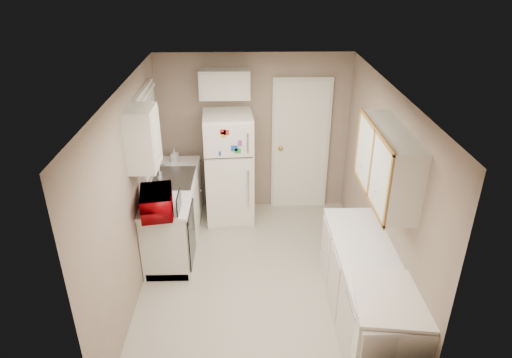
{
  "coord_description": "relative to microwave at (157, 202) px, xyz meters",
  "views": [
    {
      "loc": [
        -0.12,
        -4.47,
        3.63
      ],
      "look_at": [
        0.0,
        0.5,
        1.15
      ],
      "focal_mm": 32.0,
      "sensor_mm": 36.0,
      "label": 1
    }
  ],
  "objects": [
    {
      "name": "sink",
      "position": [
        0.05,
        0.92,
        -0.19
      ],
      "size": [
        0.54,
        0.74,
        0.16
      ],
      "primitive_type": "cube",
      "color": "gray",
      "rests_on": "left_counter"
    },
    {
      "name": "upper_cabinet_left",
      "position": [
        -0.1,
        0.09,
        0.75
      ],
      "size": [
        0.3,
        0.45,
        0.7
      ],
      "primitive_type": "cube",
      "color": "silver",
      "rests_on": "wall_left"
    },
    {
      "name": "refrigerator",
      "position": [
        0.78,
        1.38,
        -0.23
      ],
      "size": [
        0.72,
        0.7,
        1.65
      ],
      "primitive_type": "cube",
      "rotation": [
        0.0,
        0.0,
        0.07
      ],
      "color": "white",
      "rests_on": "floor"
    },
    {
      "name": "ceiling",
      "position": [
        1.15,
        -0.13,
        1.35
      ],
      "size": [
        3.8,
        3.8,
        0.0
      ],
      "primitive_type": "plane",
      "color": "white",
      "rests_on": "floor"
    },
    {
      "name": "floor",
      "position": [
        1.15,
        -0.13,
        -1.05
      ],
      "size": [
        3.8,
        3.8,
        0.0
      ],
      "primitive_type": "plane",
      "color": "beige",
      "rests_on": "ground"
    },
    {
      "name": "cabinet_over_fridge",
      "position": [
        0.75,
        1.62,
        0.95
      ],
      "size": [
        0.7,
        0.3,
        0.4
      ],
      "primitive_type": "cube",
      "color": "silver",
      "rests_on": "wall_back"
    },
    {
      "name": "wall_front",
      "position": [
        1.15,
        -2.03,
        0.15
      ],
      "size": [
        2.8,
        2.8,
        0.0
      ],
      "primitive_type": "plane",
      "color": "gray",
      "rests_on": "floor"
    },
    {
      "name": "wall_left",
      "position": [
        -0.25,
        -0.13,
        0.15
      ],
      "size": [
        3.8,
        3.8,
        0.0
      ],
      "primitive_type": "plane",
      "color": "gray",
      "rests_on": "floor"
    },
    {
      "name": "wall_right",
      "position": [
        2.55,
        -0.13,
        0.15
      ],
      "size": [
        3.8,
        3.8,
        0.0
      ],
      "primitive_type": "plane",
      "color": "gray",
      "rests_on": "floor"
    },
    {
      "name": "wall_back",
      "position": [
        1.15,
        1.77,
        0.15
      ],
      "size": [
        2.8,
        2.8,
        0.0
      ],
      "primitive_type": "plane",
      "color": "gray",
      "rests_on": "floor"
    },
    {
      "name": "upper_cabinet_right",
      "position": [
        2.4,
        -0.63,
        0.75
      ],
      "size": [
        0.3,
        1.2,
        0.7
      ],
      "primitive_type": "cube",
      "color": "silver",
      "rests_on": "wall_right"
    },
    {
      "name": "window_blinds",
      "position": [
        -0.21,
        0.92,
        0.55
      ],
      "size": [
        0.1,
        0.98,
        1.08
      ],
      "primitive_type": "cube",
      "color": "silver",
      "rests_on": "wall_left"
    },
    {
      "name": "microwave",
      "position": [
        0.0,
        0.0,
        0.0
      ],
      "size": [
        0.57,
        0.38,
        0.35
      ],
      "primitive_type": "imported",
      "rotation": [
        0.0,
        0.0,
        1.74
      ],
      "color": "#960006",
      "rests_on": "left_counter"
    },
    {
      "name": "stove",
      "position": [
        2.29,
        -1.53,
        -0.57
      ],
      "size": [
        0.73,
        0.86,
        0.95
      ],
      "primitive_type": "cube",
      "rotation": [
        0.0,
        0.0,
        -0.13
      ],
      "color": "white",
      "rests_on": "floor"
    },
    {
      "name": "interior_door",
      "position": [
        1.85,
        1.73,
        -0.03
      ],
      "size": [
        0.86,
        0.06,
        2.08
      ],
      "primitive_type": "cube",
      "color": "white",
      "rests_on": "floor"
    },
    {
      "name": "soap_bottle",
      "position": [
        0.0,
        1.46,
        -0.05
      ],
      "size": [
        0.1,
        0.11,
        0.2
      ],
      "primitive_type": "imported",
      "rotation": [
        0.0,
        0.0,
        -0.17
      ],
      "color": "white",
      "rests_on": "left_counter"
    },
    {
      "name": "dishwasher",
      "position": [
        0.34,
        0.17,
        -0.56
      ],
      "size": [
        0.03,
        0.58,
        0.72
      ],
      "primitive_type": "cube",
      "color": "black",
      "rests_on": "floor"
    },
    {
      "name": "right_counter",
      "position": [
        2.25,
        -0.93,
        -0.6
      ],
      "size": [
        0.6,
        2.0,
        0.9
      ],
      "primitive_type": "cube",
      "color": "silver",
      "rests_on": "floor"
    },
    {
      "name": "left_counter",
      "position": [
        0.05,
        0.77,
        -0.6
      ],
      "size": [
        0.6,
        1.8,
        0.9
      ],
      "primitive_type": "cube",
      "color": "silver",
      "rests_on": "floor"
    }
  ]
}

